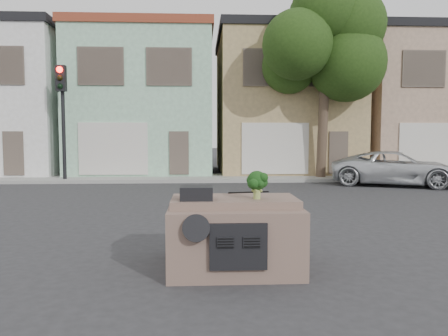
{
  "coord_description": "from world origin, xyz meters",
  "views": [
    {
      "loc": [
        -0.5,
        -9.8,
        2.08
      ],
      "look_at": [
        0.03,
        0.5,
        1.3
      ],
      "focal_mm": 35.0,
      "sensor_mm": 36.0,
      "label": 1
    }
  ],
  "objects": [
    {
      "name": "townhouse_white",
      "position": [
        -11.0,
        14.5,
        3.77
      ],
      "size": [
        7.2,
        8.2,
        7.55
      ],
      "primitive_type": "cube",
      "color": "white",
      "rests_on": "ground"
    },
    {
      "name": "townhouse_tan",
      "position": [
        4.0,
        14.5,
        3.77
      ],
      "size": [
        7.2,
        8.2,
        7.55
      ],
      "primitive_type": "cube",
      "color": "tan",
      "rests_on": "ground"
    },
    {
      "name": "townhouse_beige",
      "position": [
        11.5,
        14.5,
        3.77
      ],
      "size": [
        7.2,
        8.2,
        7.55
      ],
      "primitive_type": "cube",
      "color": "tan",
      "rests_on": "ground"
    },
    {
      "name": "sidewalk",
      "position": [
        0.0,
        10.5,
        0.07
      ],
      "size": [
        40.0,
        3.0,
        0.15
      ],
      "primitive_type": "cube",
      "color": "gray",
      "rests_on": "ground"
    },
    {
      "name": "car_dashboard",
      "position": [
        0.0,
        -3.0,
        0.56
      ],
      "size": [
        2.0,
        1.8,
        1.12
      ],
      "primitive_type": "cube",
      "color": "#755B4F",
      "rests_on": "ground"
    },
    {
      "name": "silver_pickup",
      "position": [
        7.51,
        7.71,
        0.0
      ],
      "size": [
        5.63,
        4.21,
        1.42
      ],
      "primitive_type": "imported",
      "rotation": [
        0.0,
        0.0,
        1.16
      ],
      "color": "silver",
      "rests_on": "ground"
    },
    {
      "name": "wiper_arm",
      "position": [
        0.28,
        -2.62,
        1.13
      ],
      "size": [
        0.69,
        0.15,
        0.02
      ],
      "primitive_type": "cube",
      "rotation": [
        0.0,
        0.0,
        0.17
      ],
      "color": "black",
      "rests_on": "car_dashboard"
    },
    {
      "name": "ground_plane",
      "position": [
        0.0,
        0.0,
        0.0
      ],
      "size": [
        120.0,
        120.0,
        0.0
      ],
      "primitive_type": "plane",
      "color": "#303033",
      "rests_on": "ground"
    },
    {
      "name": "tree_near",
      "position": [
        5.0,
        9.8,
        4.25
      ],
      "size": [
        4.4,
        4.0,
        8.5
      ],
      "primitive_type": "cube",
      "color": "#233F13",
      "rests_on": "ground"
    },
    {
      "name": "traffic_signal",
      "position": [
        -6.5,
        9.5,
        2.55
      ],
      "size": [
        0.4,
        0.4,
        5.1
      ],
      "primitive_type": "cube",
      "color": "black",
      "rests_on": "ground"
    },
    {
      "name": "townhouse_mint",
      "position": [
        -3.5,
        14.5,
        3.77
      ],
      "size": [
        7.2,
        8.2,
        7.55
      ],
      "primitive_type": "cube",
      "color": "#9DCFAD",
      "rests_on": "ground"
    },
    {
      "name": "broccoli",
      "position": [
        0.33,
        -3.3,
        1.34
      ],
      "size": [
        0.48,
        0.48,
        0.44
      ],
      "primitive_type": "cube",
      "rotation": [
        0.0,
        0.0,
        0.46
      ],
      "color": "#13340F",
      "rests_on": "car_dashboard"
    },
    {
      "name": "instrument_hump",
      "position": [
        -0.58,
        -3.35,
        1.22
      ],
      "size": [
        0.48,
        0.38,
        0.2
      ],
      "primitive_type": "cube",
      "color": "black",
      "rests_on": "car_dashboard"
    }
  ]
}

